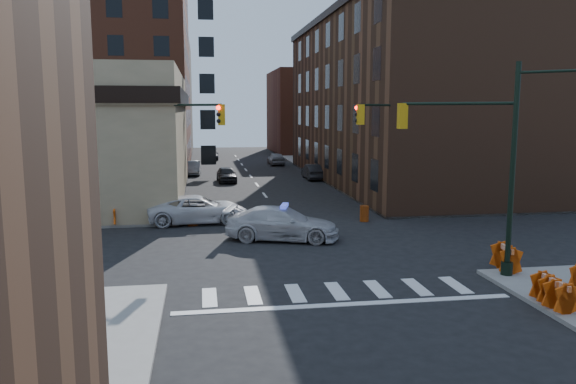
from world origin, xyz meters
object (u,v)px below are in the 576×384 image
object	(u,v)px
pickup	(198,209)
barrel_road	(364,214)
barricade_se_a	(506,258)
barricade_nw_a	(169,216)
parked_car_wfar	(193,168)
police_car	(282,223)
barrel_bank	(193,216)
parked_car_enear	(313,172)
pedestrian_a	(128,204)
pedestrian_b	(51,207)
parked_car_wnear	(226,174)

from	to	relation	value
pickup	barrel_road	xyz separation A→B (m)	(9.48, -1.03, -0.33)
barricade_se_a	barricade_nw_a	size ratio (longest dim) A/B	1.23
parked_car_wfar	barricade_nw_a	size ratio (longest dim) A/B	3.75
pickup	barricade_nw_a	distance (m)	1.70
police_car	barrel_bank	bearing A→B (deg)	62.78
parked_car_enear	pedestrian_a	xyz separation A→B (m)	(-14.47, -17.07, 0.22)
pickup	barrel_bank	bearing A→B (deg)	151.29
pickup	pedestrian_b	distance (m)	7.90
parked_car_enear	barricade_se_a	xyz separation A→B (m)	(1.56, -30.69, -0.06)
pedestrian_b	barrel_road	world-z (taller)	pedestrian_b
pickup	parked_car_wnear	xyz separation A→B (m)	(2.41, 17.90, -0.11)
police_car	parked_car_wnear	xyz separation A→B (m)	(-1.72, 22.73, -0.14)
parked_car_wfar	pedestrian_b	size ratio (longest dim) A/B	2.03
barrel_road	barricade_se_a	world-z (taller)	barricade_se_a
pedestrian_b	barricade_se_a	xyz separation A→B (m)	(19.85, -11.76, -0.50)
parked_car_wnear	barrel_bank	distance (m)	18.74
pedestrian_a	barricade_se_a	size ratio (longest dim) A/B	1.17
parked_car_wfar	barrel_bank	xyz separation A→B (m)	(0.28, -24.74, -0.15)
parked_car_enear	barrel_road	world-z (taller)	parked_car_enear
police_car	barricade_se_a	xyz separation A→B (m)	(7.84, -7.18, -0.17)
pickup	pedestrian_b	world-z (taller)	pedestrian_b
police_car	parked_car_enear	bearing A→B (deg)	1.13
police_car	pickup	size ratio (longest dim) A/B	0.99
parked_car_wfar	barrel_road	distance (m)	27.07
parked_car_enear	barrel_bank	size ratio (longest dim) A/B	4.12
barricade_se_a	pedestrian_a	bearing A→B (deg)	58.19
police_car	barricade_nw_a	bearing A→B (deg)	69.25
parked_car_wnear	parked_car_wfar	bearing A→B (deg)	112.98
parked_car_wfar	barricade_se_a	distance (m)	38.23
parked_car_wnear	police_car	bearing A→B (deg)	-88.51
pickup	barricade_nw_a	world-z (taller)	pickup
pickup	parked_car_wfar	xyz separation A→B (m)	(-0.59, 24.10, -0.12)
parked_car_wfar	pedestrian_a	xyz separation A→B (m)	(-3.47, -22.49, 0.26)
parked_car_wnear	parked_car_enear	size ratio (longest dim) A/B	0.93
parked_car_wnear	barricade_nw_a	xyz separation A→B (m)	(-4.00, -18.44, -0.13)
pedestrian_b	barricade_se_a	distance (m)	23.08
police_car	parked_car_wnear	bearing A→B (deg)	20.41
pickup	barrel_road	world-z (taller)	pickup
police_car	barrel_bank	size ratio (longest dim) A/B	5.41
barricade_nw_a	pedestrian_a	bearing A→B (deg)	144.95
parked_car_wnear	pedestrian_a	bearing A→B (deg)	-114.51
parked_car_wfar	barricade_se_a	size ratio (longest dim) A/B	3.05
barrel_bank	barricade_se_a	xyz separation A→B (m)	(12.28, -11.36, 0.13)
barrel_road	police_car	bearing A→B (deg)	-144.59
parked_car_wfar	pedestrian_b	xyz separation A→B (m)	(-7.30, -24.34, 0.48)
barrel_bank	barricade_se_a	world-z (taller)	barricade_se_a
parked_car_wfar	barrel_road	world-z (taller)	parked_car_wfar
parked_car_wfar	barricade_se_a	bearing A→B (deg)	-68.79
pickup	pedestrian_a	distance (m)	4.37
pedestrian_a	barrel_road	distance (m)	13.80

